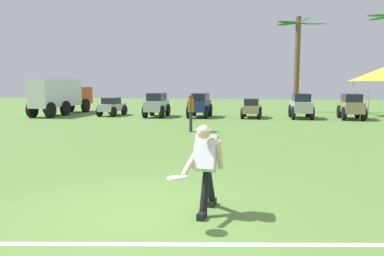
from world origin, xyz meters
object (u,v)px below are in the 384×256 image
(frisbee_thrower, at_px, (206,164))
(parked_car_slot_c, at_px, (200,104))
(parked_car_slot_e, at_px, (301,105))
(palm_tree_far_left, at_px, (297,58))
(parked_car_slot_a, at_px, (112,106))
(parked_car_slot_f, at_px, (351,106))
(parked_car_slot_b, at_px, (157,104))
(frisbee_in_flight, at_px, (177,178))
(box_truck, at_px, (61,95))
(parked_car_slot_d, at_px, (252,108))
(teammate_near_sideline, at_px, (191,109))

(frisbee_thrower, bearing_deg, parked_car_slot_c, 96.75)
(parked_car_slot_e, distance_m, palm_tree_far_left, 5.65)
(parked_car_slot_a, bearing_deg, parked_car_slot_f, -1.56)
(parked_car_slot_b, height_order, parked_car_slot_e, same)
(parked_car_slot_e, height_order, parked_car_slot_f, same)
(frisbee_thrower, xyz_separation_m, frisbee_in_flight, (-0.33, -0.72, -0.04))
(parked_car_slot_a, relative_size, parked_car_slot_f, 0.94)
(frisbee_thrower, height_order, parked_car_slot_b, frisbee_thrower)
(parked_car_slot_b, bearing_deg, parked_car_slot_f, 0.10)
(frisbee_thrower, relative_size, parked_car_slot_f, 0.58)
(parked_car_slot_b, height_order, box_truck, box_truck)
(frisbee_thrower, distance_m, frisbee_in_flight, 0.79)
(parked_car_slot_e, xyz_separation_m, parked_car_slot_f, (2.67, -0.15, 0.00))
(parked_car_slot_a, distance_m, parked_car_slot_d, 8.42)
(parked_car_slot_e, bearing_deg, teammate_near_sideline, -129.67)
(parked_car_slot_a, relative_size, parked_car_slot_d, 1.01)
(teammate_near_sideline, bearing_deg, frisbee_thrower, -80.83)
(parked_car_slot_c, distance_m, parked_car_slot_d, 2.99)
(frisbee_thrower, height_order, parked_car_slot_a, frisbee_thrower)
(parked_car_slot_c, bearing_deg, parked_car_slot_d, 0.22)
(parked_car_slot_e, distance_m, parked_car_slot_f, 2.67)
(teammate_near_sideline, height_order, parked_car_slot_d, teammate_near_sideline)
(parked_car_slot_a, xyz_separation_m, parked_car_slot_c, (5.43, -0.28, 0.18))
(frisbee_in_flight, relative_size, teammate_near_sideline, 0.25)
(parked_car_slot_b, bearing_deg, palm_tree_far_left, 30.00)
(frisbee_thrower, distance_m, parked_car_slot_b, 16.54)
(parked_car_slot_a, distance_m, parked_car_slot_e, 11.16)
(parked_car_slot_f, bearing_deg, parked_car_slot_d, 178.88)
(frisbee_thrower, height_order, box_truck, box_truck)
(parked_car_slot_c, distance_m, box_truck, 8.84)
(frisbee_in_flight, bearing_deg, parked_car_slot_f, 67.73)
(frisbee_thrower, distance_m, teammate_near_sideline, 9.73)
(parked_car_slot_a, bearing_deg, parked_car_slot_b, -7.82)
(palm_tree_far_left, bearing_deg, frisbee_thrower, -101.37)
(parked_car_slot_c, bearing_deg, box_truck, 176.23)
(teammate_near_sideline, xyz_separation_m, box_truck, (-9.16, 7.02, 0.29))
(teammate_near_sideline, height_order, palm_tree_far_left, palm_tree_far_left)
(parked_car_slot_e, bearing_deg, frisbee_thrower, -103.39)
(parked_car_slot_b, relative_size, parked_car_slot_e, 1.00)
(frisbee_thrower, relative_size, parked_car_slot_d, 0.62)
(teammate_near_sideline, relative_size, parked_car_slot_e, 0.66)
(teammate_near_sideline, distance_m, palm_tree_far_left, 12.99)
(palm_tree_far_left, bearing_deg, parked_car_slot_e, -94.47)
(teammate_near_sideline, bearing_deg, parked_car_slot_e, 50.33)
(parked_car_slot_e, xyz_separation_m, palm_tree_far_left, (0.38, 4.83, 2.91))
(parked_car_slot_c, xyz_separation_m, parked_car_slot_f, (8.40, -0.09, 0.00))
(parked_car_slot_b, bearing_deg, parked_car_slot_d, 1.30)
(parked_car_slot_d, bearing_deg, parked_car_slot_a, 178.15)
(parked_car_slot_c, distance_m, palm_tree_far_left, 8.34)
(teammate_near_sideline, relative_size, parked_car_slot_c, 0.65)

